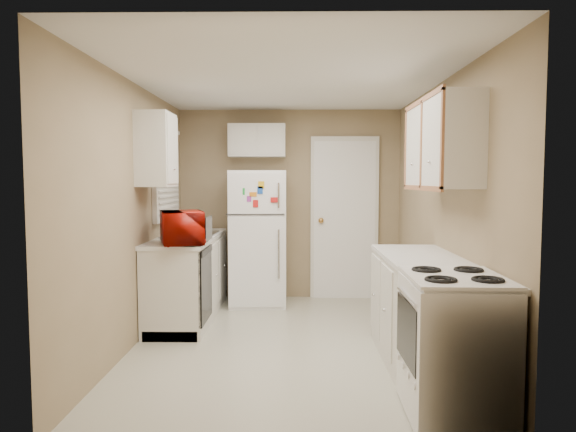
{
  "coord_description": "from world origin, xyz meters",
  "views": [
    {
      "loc": [
        0.07,
        -4.66,
        1.52
      ],
      "look_at": [
        0.0,
        0.5,
        1.15
      ],
      "focal_mm": 32.0,
      "sensor_mm": 36.0,
      "label": 1
    }
  ],
  "objects": [
    {
      "name": "refrigerator",
      "position": [
        -0.38,
        1.51,
        0.81
      ],
      "size": [
        0.7,
        0.69,
        1.62
      ],
      "primitive_type": "cube",
      "rotation": [
        0.0,
        0.0,
        0.06
      ],
      "color": "white",
      "rests_on": "floor"
    },
    {
      "name": "floor",
      "position": [
        0.0,
        0.0,
        0.0
      ],
      "size": [
        3.8,
        3.8,
        0.0
      ],
      "primitive_type": "plane",
      "color": "beige",
      "rests_on": "ground"
    },
    {
      "name": "left_counter",
      "position": [
        -1.1,
        0.9,
        0.45
      ],
      "size": [
        0.6,
        1.8,
        0.9
      ],
      "primitive_type": "cube",
      "color": "silver",
      "rests_on": "floor"
    },
    {
      "name": "wall_left",
      "position": [
        -1.4,
        0.0,
        1.2
      ],
      "size": [
        3.8,
        3.8,
        0.0
      ],
      "primitive_type": "plane",
      "color": "#9A8564",
      "rests_on": "floor"
    },
    {
      "name": "stove",
      "position": [
        1.08,
        -1.46,
        0.44
      ],
      "size": [
        0.61,
        0.74,
        0.89
      ],
      "primitive_type": "cube",
      "rotation": [
        0.0,
        0.0,
        -0.03
      ],
      "color": "white",
      "rests_on": "floor"
    },
    {
      "name": "wall_right",
      "position": [
        1.4,
        0.0,
        1.2
      ],
      "size": [
        3.8,
        3.8,
        0.0
      ],
      "primitive_type": "plane",
      "color": "#9A8564",
      "rests_on": "floor"
    },
    {
      "name": "right_counter",
      "position": [
        1.1,
        -0.8,
        0.45
      ],
      "size": [
        0.6,
        2.0,
        0.9
      ],
      "primitive_type": "cube",
      "color": "silver",
      "rests_on": "floor"
    },
    {
      "name": "wall_front",
      "position": [
        0.0,
        -1.9,
        1.2
      ],
      "size": [
        2.8,
        2.8,
        0.0
      ],
      "primitive_type": "plane",
      "color": "#9A8564",
      "rests_on": "floor"
    },
    {
      "name": "interior_door",
      "position": [
        0.7,
        1.86,
        1.02
      ],
      "size": [
        0.86,
        0.06,
        2.08
      ],
      "primitive_type": "cube",
      "color": "white",
      "rests_on": "floor"
    },
    {
      "name": "dishwasher",
      "position": [
        -0.81,
        0.3,
        0.49
      ],
      "size": [
        0.03,
        0.58,
        0.72
      ],
      "primitive_type": "cube",
      "color": "black",
      "rests_on": "floor"
    },
    {
      "name": "wall_back",
      "position": [
        0.0,
        1.9,
        1.2
      ],
      "size": [
        2.8,
        2.8,
        0.0
      ],
      "primitive_type": "plane",
      "color": "#9A8564",
      "rests_on": "floor"
    },
    {
      "name": "upper_cabinet_right",
      "position": [
        1.25,
        -0.5,
        1.8
      ],
      "size": [
        0.3,
        1.2,
        0.7
      ],
      "primitive_type": "cube",
      "color": "silver",
      "rests_on": "wall_right"
    },
    {
      "name": "ceiling",
      "position": [
        0.0,
        0.0,
        2.4
      ],
      "size": [
        3.8,
        3.8,
        0.0
      ],
      "primitive_type": "plane",
      "color": "white",
      "rests_on": "floor"
    },
    {
      "name": "microwave",
      "position": [
        -1.01,
        0.23,
        1.05
      ],
      "size": [
        0.63,
        0.48,
        0.38
      ],
      "primitive_type": "imported",
      "rotation": [
        0.0,
        0.0,
        1.89
      ],
      "color": "#990D05",
      "rests_on": "left_counter"
    },
    {
      "name": "soap_bottle",
      "position": [
        -1.11,
        1.43,
        1.0
      ],
      "size": [
        0.09,
        0.1,
        0.17
      ],
      "primitive_type": "imported",
      "rotation": [
        0.0,
        0.0,
        0.23
      ],
      "color": "white",
      "rests_on": "left_counter"
    },
    {
      "name": "window_blinds",
      "position": [
        -1.36,
        1.05,
        1.6
      ],
      "size": [
        0.1,
        0.98,
        1.08
      ],
      "primitive_type": "cube",
      "color": "silver",
      "rests_on": "wall_left"
    },
    {
      "name": "cabinet_over_fridge",
      "position": [
        -0.4,
        1.75,
        2.0
      ],
      "size": [
        0.7,
        0.3,
        0.4
      ],
      "primitive_type": "cube",
      "color": "silver",
      "rests_on": "wall_back"
    },
    {
      "name": "sink",
      "position": [
        -1.1,
        1.05,
        0.86
      ],
      "size": [
        0.54,
        0.74,
        0.16
      ],
      "primitive_type": "cube",
      "color": "gray",
      "rests_on": "left_counter"
    },
    {
      "name": "upper_cabinet_left",
      "position": [
        -1.25,
        0.22,
        1.8
      ],
      "size": [
        0.3,
        0.45,
        0.7
      ],
      "primitive_type": "cube",
      "color": "silver",
      "rests_on": "wall_left"
    }
  ]
}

